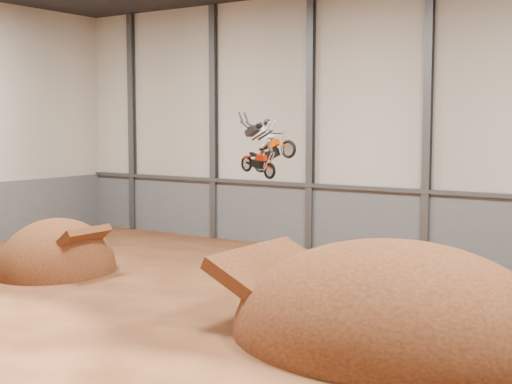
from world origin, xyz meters
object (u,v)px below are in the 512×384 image
(takeoff_ramp, at_px, (57,272))
(fmx_rider_a, at_px, (277,139))
(landing_ramp, at_px, (393,336))
(fmx_rider_b, at_px, (257,146))

(takeoff_ramp, bearing_deg, fmx_rider_a, 13.97)
(landing_ramp, xyz_separation_m, fmx_rider_b, (-5.17, -0.25, 6.17))
(fmx_rider_a, relative_size, fmx_rider_b, 0.95)
(fmx_rider_b, bearing_deg, landing_ramp, 18.79)
(takeoff_ramp, height_order, landing_ramp, landing_ramp)
(landing_ramp, bearing_deg, takeoff_ramp, 177.57)
(landing_ramp, distance_m, fmx_rider_b, 8.05)
(fmx_rider_b, bearing_deg, fmx_rider_a, 127.33)
(landing_ramp, bearing_deg, fmx_rider_b, -177.18)
(landing_ramp, xyz_separation_m, fmx_rider_a, (-6.57, 3.34, 6.32))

